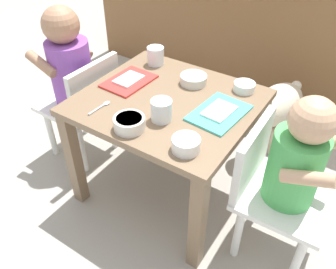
# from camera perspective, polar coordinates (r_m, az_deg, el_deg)

# --- Properties ---
(ground_plane) EXTENTS (7.00, 7.00, 0.00)m
(ground_plane) POSITION_cam_1_polar(r_m,az_deg,el_deg) (1.53, -0.00, -8.57)
(ground_plane) COLOR #9E998E
(kitchen_cabinet_back) EXTENTS (2.17, 0.35, 0.97)m
(kitchen_cabinet_back) POSITION_cam_1_polar(r_m,az_deg,el_deg) (2.10, 16.86, 19.41)
(kitchen_cabinet_back) COLOR brown
(kitchen_cabinet_back) RESTS_ON ground
(dining_table) EXTENTS (0.60, 0.54, 0.45)m
(dining_table) POSITION_cam_1_polar(r_m,az_deg,el_deg) (1.28, -0.00, 2.79)
(dining_table) COLOR #7A6047
(dining_table) RESTS_ON ground
(seated_child_left) EXTENTS (0.29, 0.29, 0.69)m
(seated_child_left) POSITION_cam_1_polar(r_m,az_deg,el_deg) (1.51, -15.15, 9.75)
(seated_child_left) COLOR white
(seated_child_left) RESTS_ON ground
(seated_child_right) EXTENTS (0.29, 0.29, 0.64)m
(seated_child_right) POSITION_cam_1_polar(r_m,az_deg,el_deg) (1.11, 19.20, -4.81)
(seated_child_right) COLOR white
(seated_child_right) RESTS_ON ground
(dog) EXTENTS (0.24, 0.43, 0.31)m
(dog) POSITION_cam_1_polar(r_m,az_deg,el_deg) (1.70, 16.81, 4.28)
(dog) COLOR beige
(dog) RESTS_ON ground
(food_tray_left) EXTENTS (0.15, 0.20, 0.02)m
(food_tray_left) POSITION_cam_1_polar(r_m,az_deg,el_deg) (1.34, -6.34, 8.65)
(food_tray_left) COLOR red
(food_tray_left) RESTS_ON dining_table
(food_tray_right) EXTENTS (0.16, 0.22, 0.02)m
(food_tray_right) POSITION_cam_1_polar(r_m,az_deg,el_deg) (1.17, 8.27, 3.56)
(food_tray_right) COLOR #4CC6BC
(food_tray_right) RESTS_ON dining_table
(water_cup_left) EXTENTS (0.07, 0.07, 0.07)m
(water_cup_left) POSITION_cam_1_polar(r_m,az_deg,el_deg) (1.46, -2.02, 12.43)
(water_cup_left) COLOR white
(water_cup_left) RESTS_ON dining_table
(water_cup_right) EXTENTS (0.07, 0.07, 0.07)m
(water_cup_right) POSITION_cam_1_polar(r_m,az_deg,el_deg) (1.12, -1.07, 3.74)
(water_cup_right) COLOR white
(water_cup_right) RESTS_ON dining_table
(veggie_bowl_far) EXTENTS (0.08, 0.08, 0.04)m
(veggie_bowl_far) POSITION_cam_1_polar(r_m,az_deg,el_deg) (1.01, 2.93, -1.53)
(veggie_bowl_far) COLOR white
(veggie_bowl_far) RESTS_ON dining_table
(veggie_bowl_near) EXTENTS (0.10, 0.10, 0.04)m
(veggie_bowl_near) POSITION_cam_1_polar(r_m,az_deg,el_deg) (1.09, -6.26, 1.89)
(veggie_bowl_near) COLOR silver
(veggie_bowl_near) RESTS_ON dining_table
(cereal_bowl_right_side) EXTENTS (0.10, 0.10, 0.03)m
(cereal_bowl_right_side) POSITION_cam_1_polar(r_m,az_deg,el_deg) (1.33, 4.14, 8.93)
(cereal_bowl_right_side) COLOR silver
(cereal_bowl_right_side) RESTS_ON dining_table
(cereal_bowl_left_side) EXTENTS (0.08, 0.08, 0.03)m
(cereal_bowl_left_side) POSITION_cam_1_polar(r_m,az_deg,el_deg) (1.31, 12.23, 7.60)
(cereal_bowl_left_side) COLOR white
(cereal_bowl_left_side) RESTS_ON dining_table
(spoon_by_left_tray) EXTENTS (0.02, 0.10, 0.01)m
(spoon_by_left_tray) POSITION_cam_1_polar(r_m,az_deg,el_deg) (1.22, -10.71, 4.49)
(spoon_by_left_tray) COLOR silver
(spoon_by_left_tray) RESTS_ON dining_table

